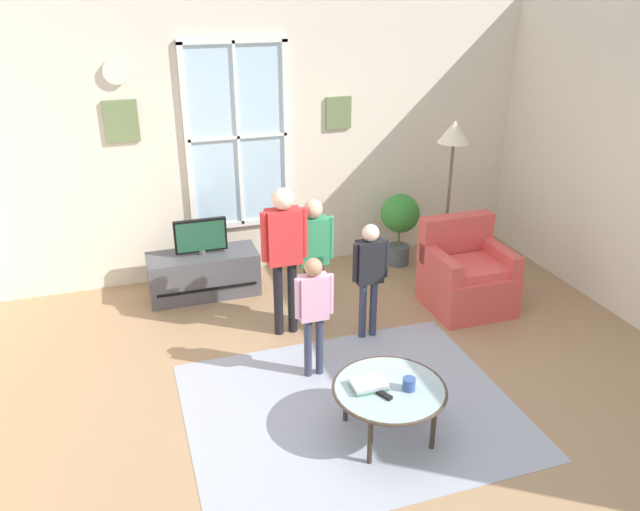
{
  "coord_description": "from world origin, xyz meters",
  "views": [
    {
      "loc": [
        -1.5,
        -3.65,
        3.01
      ],
      "look_at": [
        -0.15,
        0.46,
        1.08
      ],
      "focal_mm": 35.11,
      "sensor_mm": 36.0,
      "label": 1
    }
  ],
  "objects_px": {
    "armchair": "(466,276)",
    "person_pink_shirt": "(314,304)",
    "cup": "(409,384)",
    "person_red_shirt": "(284,245)",
    "potted_plant_by_window": "(400,220)",
    "television": "(201,236)",
    "book_stack": "(369,384)",
    "remote_near_books": "(383,394)",
    "tv_stand": "(204,274)",
    "floor_lamp": "(453,149)",
    "person_green_shirt": "(313,248)",
    "coffee_table": "(389,390)",
    "person_black_shirt": "(369,268)"
  },
  "relations": [
    {
      "from": "tv_stand",
      "to": "television",
      "type": "xyz_separation_m",
      "value": [
        0.0,
        -0.0,
        0.42
      ]
    },
    {
      "from": "person_pink_shirt",
      "to": "remote_near_books",
      "type": "bearing_deg",
      "value": -78.26
    },
    {
      "from": "television",
      "to": "book_stack",
      "type": "bearing_deg",
      "value": -73.08
    },
    {
      "from": "book_stack",
      "to": "person_pink_shirt",
      "type": "relative_size",
      "value": 0.23
    },
    {
      "from": "remote_near_books",
      "to": "person_pink_shirt",
      "type": "bearing_deg",
      "value": 101.74
    },
    {
      "from": "tv_stand",
      "to": "person_red_shirt",
      "type": "distance_m",
      "value": 1.33
    },
    {
      "from": "tv_stand",
      "to": "book_stack",
      "type": "xyz_separation_m",
      "value": [
        0.77,
        -2.55,
        0.2
      ]
    },
    {
      "from": "television",
      "to": "armchair",
      "type": "xyz_separation_m",
      "value": [
        2.42,
        -1.06,
        -0.32
      ]
    },
    {
      "from": "book_stack",
      "to": "potted_plant_by_window",
      "type": "distance_m",
      "value": 2.99
    },
    {
      "from": "floor_lamp",
      "to": "tv_stand",
      "type": "bearing_deg",
      "value": 169.67
    },
    {
      "from": "tv_stand",
      "to": "person_green_shirt",
      "type": "bearing_deg",
      "value": -46.06
    },
    {
      "from": "person_pink_shirt",
      "to": "person_green_shirt",
      "type": "distance_m",
      "value": 0.85
    },
    {
      "from": "television",
      "to": "book_stack",
      "type": "height_order",
      "value": "television"
    },
    {
      "from": "book_stack",
      "to": "cup",
      "type": "bearing_deg",
      "value": -23.13
    },
    {
      "from": "floor_lamp",
      "to": "person_green_shirt",
      "type": "bearing_deg",
      "value": -163.81
    },
    {
      "from": "television",
      "to": "armchair",
      "type": "relative_size",
      "value": 0.6
    },
    {
      "from": "tv_stand",
      "to": "person_pink_shirt",
      "type": "relative_size",
      "value": 1.05
    },
    {
      "from": "person_pink_shirt",
      "to": "floor_lamp",
      "type": "relative_size",
      "value": 0.61
    },
    {
      "from": "potted_plant_by_window",
      "to": "person_green_shirt",
      "type": "bearing_deg",
      "value": -143.25
    },
    {
      "from": "tv_stand",
      "to": "armchair",
      "type": "bearing_deg",
      "value": -23.64
    },
    {
      "from": "coffee_table",
      "to": "floor_lamp",
      "type": "xyz_separation_m",
      "value": [
        1.59,
        2.14,
        1.07
      ]
    },
    {
      "from": "armchair",
      "to": "person_pink_shirt",
      "type": "distance_m",
      "value": 1.93
    },
    {
      "from": "person_pink_shirt",
      "to": "person_red_shirt",
      "type": "height_order",
      "value": "person_red_shirt"
    },
    {
      "from": "tv_stand",
      "to": "book_stack",
      "type": "bearing_deg",
      "value": -73.09
    },
    {
      "from": "person_pink_shirt",
      "to": "potted_plant_by_window",
      "type": "distance_m",
      "value": 2.4
    },
    {
      "from": "coffee_table",
      "to": "person_black_shirt",
      "type": "height_order",
      "value": "person_black_shirt"
    },
    {
      "from": "tv_stand",
      "to": "remote_near_books",
      "type": "distance_m",
      "value": 2.8
    },
    {
      "from": "person_pink_shirt",
      "to": "person_green_shirt",
      "type": "bearing_deg",
      "value": 72.42
    },
    {
      "from": "person_pink_shirt",
      "to": "potted_plant_by_window",
      "type": "relative_size",
      "value": 1.27
    },
    {
      "from": "television",
      "to": "armchair",
      "type": "distance_m",
      "value": 2.66
    },
    {
      "from": "coffee_table",
      "to": "remote_near_books",
      "type": "xyz_separation_m",
      "value": [
        -0.08,
        -0.07,
        0.03
      ]
    },
    {
      "from": "person_red_shirt",
      "to": "floor_lamp",
      "type": "bearing_deg",
      "value": 15.94
    },
    {
      "from": "tv_stand",
      "to": "cup",
      "type": "xyz_separation_m",
      "value": [
        1.03,
        -2.66,
        0.22
      ]
    },
    {
      "from": "television",
      "to": "potted_plant_by_window",
      "type": "height_order",
      "value": "potted_plant_by_window"
    },
    {
      "from": "person_green_shirt",
      "to": "person_red_shirt",
      "type": "distance_m",
      "value": 0.32
    },
    {
      "from": "remote_near_books",
      "to": "tv_stand",
      "type": "bearing_deg",
      "value": 107.31
    },
    {
      "from": "tv_stand",
      "to": "book_stack",
      "type": "relative_size",
      "value": 4.58
    },
    {
      "from": "television",
      "to": "person_black_shirt",
      "type": "distance_m",
      "value": 1.83
    },
    {
      "from": "television",
      "to": "cup",
      "type": "height_order",
      "value": "television"
    },
    {
      "from": "remote_near_books",
      "to": "potted_plant_by_window",
      "type": "xyz_separation_m",
      "value": [
        1.39,
        2.74,
        0.12
      ]
    },
    {
      "from": "person_green_shirt",
      "to": "remote_near_books",
      "type": "bearing_deg",
      "value": -91.94
    },
    {
      "from": "armchair",
      "to": "book_stack",
      "type": "bearing_deg",
      "value": -137.82
    },
    {
      "from": "tv_stand",
      "to": "book_stack",
      "type": "height_order",
      "value": "tv_stand"
    },
    {
      "from": "cup",
      "to": "floor_lamp",
      "type": "xyz_separation_m",
      "value": [
        1.47,
        2.2,
        1.0
      ]
    },
    {
      "from": "cup",
      "to": "remote_near_books",
      "type": "distance_m",
      "value": 0.2
    },
    {
      "from": "cup",
      "to": "potted_plant_by_window",
      "type": "xyz_separation_m",
      "value": [
        1.19,
        2.73,
        0.09
      ]
    },
    {
      "from": "person_red_shirt",
      "to": "floor_lamp",
      "type": "xyz_separation_m",
      "value": [
        1.9,
        0.54,
        0.57
      ]
    },
    {
      "from": "cup",
      "to": "person_red_shirt",
      "type": "height_order",
      "value": "person_red_shirt"
    },
    {
      "from": "tv_stand",
      "to": "remote_near_books",
      "type": "bearing_deg",
      "value": -72.69
    },
    {
      "from": "television",
      "to": "potted_plant_by_window",
      "type": "relative_size",
      "value": 0.63
    }
  ]
}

